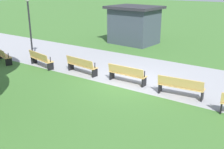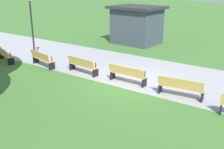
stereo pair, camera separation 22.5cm
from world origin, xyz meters
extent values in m
plane|color=#3D6B2D|center=(0.00, 0.00, 0.00)|extent=(120.00, 120.00, 0.00)
cube|color=#939399|center=(0.00, 1.96, 0.00)|extent=(42.28, 5.41, 0.01)
cube|color=tan|center=(-8.14, -1.21, 0.45)|extent=(1.99, 0.99, 0.04)
cube|color=black|center=(-7.26, -1.48, 0.21)|extent=(0.17, 0.38, 0.43)
cylinder|color=black|center=(-7.26, -1.46, 0.61)|extent=(0.05, 0.05, 0.30)
cube|color=tan|center=(-5.47, -0.54, 0.45)|extent=(1.99, 0.81, 0.04)
cube|color=tan|center=(-5.51, -0.74, 0.69)|extent=(1.93, 0.48, 0.40)
cube|color=black|center=(-6.36, -0.36, 0.21)|extent=(0.13, 0.38, 0.43)
cylinder|color=black|center=(-6.36, -0.34, 0.61)|extent=(0.05, 0.05, 0.30)
cube|color=black|center=(-4.57, -0.72, 0.21)|extent=(0.13, 0.38, 0.43)
cylinder|color=black|center=(-4.57, -0.70, 0.61)|extent=(0.05, 0.05, 0.30)
cube|color=tan|center=(-2.75, -0.14, 0.45)|extent=(1.98, 0.63, 0.04)
cube|color=tan|center=(-2.77, -0.33, 0.69)|extent=(1.95, 0.30, 0.40)
cube|color=black|center=(-3.66, -0.05, 0.21)|extent=(0.10, 0.38, 0.43)
cylinder|color=black|center=(-3.65, -0.03, 0.61)|extent=(0.05, 0.05, 0.30)
cube|color=black|center=(-1.84, -0.23, 0.21)|extent=(0.10, 0.38, 0.43)
cylinder|color=black|center=(-1.84, -0.21, 0.61)|extent=(0.05, 0.05, 0.30)
cube|color=tan|center=(0.00, 0.00, 0.45)|extent=(1.94, 0.44, 0.04)
cube|color=tan|center=(0.00, -0.20, 0.69)|extent=(1.94, 0.10, 0.40)
cube|color=black|center=(-0.91, 0.00, 0.21)|extent=(0.06, 0.37, 0.43)
cylinder|color=black|center=(-0.91, 0.02, 0.61)|extent=(0.04, 0.04, 0.30)
cube|color=black|center=(0.91, 0.00, 0.21)|extent=(0.06, 0.37, 0.43)
cylinder|color=black|center=(0.91, 0.02, 0.61)|extent=(0.04, 0.04, 0.30)
cube|color=tan|center=(2.75, -0.14, 0.45)|extent=(1.98, 0.63, 0.04)
cube|color=tan|center=(2.77, -0.33, 0.69)|extent=(1.95, 0.30, 0.40)
cube|color=black|center=(1.84, -0.23, 0.21)|extent=(0.10, 0.38, 0.43)
cylinder|color=black|center=(1.84, -0.21, 0.61)|extent=(0.05, 0.05, 0.30)
cube|color=black|center=(3.66, -0.05, 0.21)|extent=(0.10, 0.38, 0.43)
cylinder|color=black|center=(3.65, -0.03, 0.61)|extent=(0.05, 0.05, 0.30)
cube|color=black|center=(4.57, -0.72, 0.21)|extent=(0.13, 0.38, 0.43)
cylinder|color=black|center=(4.57, -0.70, 0.61)|extent=(0.05, 0.05, 0.30)
cylinder|color=black|center=(-6.80, -0.07, 1.81)|extent=(0.10, 0.10, 3.62)
cube|color=#38424C|center=(-4.26, 7.98, 1.36)|extent=(3.51, 2.87, 2.71)
cube|color=#28282D|center=(-4.26, 7.98, 2.81)|extent=(4.05, 3.40, 0.20)
camera|label=1|loc=(6.40, -10.71, 4.70)|focal=43.53mm
camera|label=2|loc=(6.59, -10.58, 4.70)|focal=43.53mm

